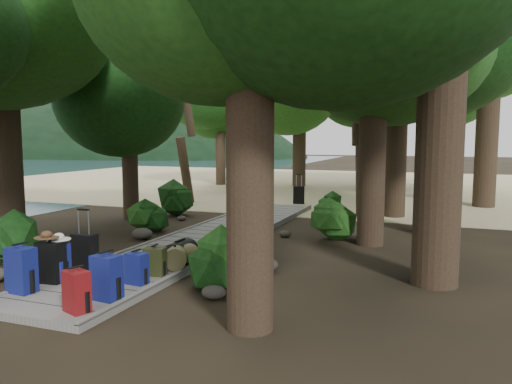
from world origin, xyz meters
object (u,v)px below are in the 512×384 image
at_px(backpack_left_c, 58,259).
at_px(lone_suitcase_on_sand, 299,195).
at_px(backpack_right_a, 77,289).
at_px(backpack_right_d, 155,260).
at_px(backpack_right_b, 107,275).
at_px(duffel_right_khaki, 175,256).
at_px(kayak, 250,189).
at_px(backpack_left_b, 51,260).
at_px(sun_lounger, 374,192).
at_px(backpack_right_c, 137,267).
at_px(duffel_right_black, 180,252).
at_px(suitcase_on_boardwalk, 85,253).
at_px(backpack_left_a, 21,268).

height_order(backpack_left_c, lone_suitcase_on_sand, backpack_left_c).
height_order(backpack_right_a, backpack_right_d, backpack_right_a).
relative_size(backpack_right_b, lone_suitcase_on_sand, 1.12).
height_order(duffel_right_khaki, kayak, duffel_right_khaki).
height_order(backpack_left_b, backpack_left_c, backpack_left_b).
bearing_deg(backpack_left_b, kayak, 93.36).
bearing_deg(sun_lounger, backpack_right_d, -124.42).
relative_size(backpack_right_c, duffel_right_black, 0.84).
distance_m(backpack_left_b, suitcase_on_boardwalk, 0.76).
xyz_separation_m(backpack_left_c, kayak, (-2.15, 14.48, -0.30)).
bearing_deg(backpack_left_a, lone_suitcase_on_sand, 90.47).
bearing_deg(backpack_right_b, backpack_right_a, -88.78).
bearing_deg(sun_lounger, suitcase_on_boardwalk, -129.87).
bearing_deg(backpack_right_a, lone_suitcase_on_sand, 113.06).
distance_m(backpack_left_b, duffel_right_black, 2.34).
bearing_deg(lone_suitcase_on_sand, backpack_left_b, -108.72).
height_order(backpack_right_c, duffel_right_khaki, backpack_right_c).
distance_m(backpack_left_a, duffel_right_khaki, 2.63).
distance_m(backpack_right_b, duffel_right_khaki, 2.00).
bearing_deg(kayak, duffel_right_khaki, -53.76).
bearing_deg(sun_lounger, duffel_right_black, -125.14).
bearing_deg(suitcase_on_boardwalk, backpack_right_d, 11.99).
bearing_deg(duffel_right_black, sun_lounger, 80.72).
relative_size(duffel_right_khaki, lone_suitcase_on_sand, 0.94).
bearing_deg(suitcase_on_boardwalk, backpack_right_b, -38.35).
bearing_deg(duffel_right_black, backpack_right_b, -87.85).
height_order(backpack_right_a, suitcase_on_boardwalk, suitcase_on_boardwalk).
height_order(backpack_left_c, duffel_right_khaki, backpack_left_c).
relative_size(backpack_left_a, backpack_left_b, 1.04).
xyz_separation_m(backpack_right_d, duffel_right_black, (-0.00, 0.89, -0.06)).
bearing_deg(duffel_right_black, backpack_left_c, -128.72).
distance_m(backpack_right_a, duffel_right_black, 2.87).
height_order(backpack_right_a, sun_lounger, backpack_right_a).
bearing_deg(lone_suitcase_on_sand, kayak, 122.82).
xyz_separation_m(backpack_right_a, lone_suitcase_on_sand, (-0.41, 12.71, -0.09)).
bearing_deg(backpack_right_a, suitcase_on_boardwalk, 147.88).
distance_m(backpack_left_c, backpack_right_c, 1.43).
distance_m(backpack_right_c, duffel_right_black, 1.45).
bearing_deg(backpack_left_c, backpack_right_c, 17.22).
xyz_separation_m(backpack_left_c, backpack_right_a, (1.40, -1.17, -0.02)).
xyz_separation_m(backpack_left_b, sun_lounger, (3.51, 13.59, -0.15)).
height_order(backpack_left_a, backpack_left_c, backpack_left_a).
distance_m(duffel_right_khaki, sun_lounger, 12.19).
height_order(backpack_left_a, backpack_right_b, backpack_left_a).
bearing_deg(backpack_left_c, duffel_right_black, 57.50).
bearing_deg(suitcase_on_boardwalk, backpack_left_b, -93.27).
relative_size(backpack_left_b, backpack_right_b, 1.02).
bearing_deg(duffel_right_black, backpack_left_a, -118.89).
distance_m(backpack_right_b, suitcase_on_boardwalk, 1.80).
bearing_deg(backpack_right_d, duffel_right_black, 80.88).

